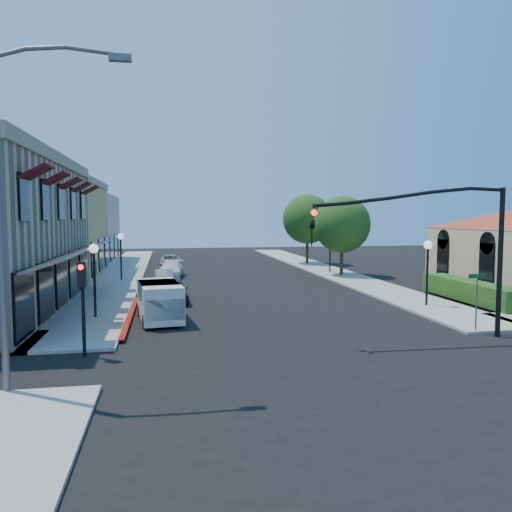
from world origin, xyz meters
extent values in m
plane|color=black|center=(0.00, 0.00, 0.00)|extent=(120.00, 120.00, 0.00)
cube|color=gray|center=(-8.75, 27.00, 0.06)|extent=(3.50, 50.00, 0.12)
cube|color=gray|center=(8.75, 27.00, 0.06)|extent=(3.50, 50.00, 0.12)
cube|color=maroon|center=(-6.90, 8.00, 0.00)|extent=(0.25, 10.00, 0.06)
cube|color=tan|center=(-10.65, 11.00, 7.80)|extent=(0.50, 18.20, 0.60)
cube|color=#561416|center=(-9.60, 11.00, 3.05)|extent=(1.75, 17.00, 0.67)
cube|color=#4A0E12|center=(-9.95, 4.00, 6.55)|extent=(1.02, 1.50, 0.60)
cube|color=#4A0E12|center=(-9.95, 7.40, 6.55)|extent=(1.02, 1.50, 0.60)
cube|color=#4A0E12|center=(-9.95, 10.80, 6.55)|extent=(1.02, 1.50, 0.60)
cube|color=#4A0E12|center=(-9.95, 14.20, 6.55)|extent=(1.02, 1.50, 0.60)
cube|color=#4A0E12|center=(-9.95, 17.60, 6.55)|extent=(1.02, 1.50, 0.60)
cube|color=black|center=(-10.45, 3.50, 1.60)|extent=(0.12, 2.60, 2.60)
cube|color=black|center=(-10.45, 6.90, 1.60)|extent=(0.12, 2.60, 2.60)
cube|color=black|center=(-10.45, 10.30, 1.60)|extent=(0.12, 2.60, 2.60)
cube|color=black|center=(-10.45, 13.70, 1.60)|extent=(0.12, 2.60, 2.60)
cube|color=black|center=(-10.45, 17.10, 1.60)|extent=(0.12, 2.60, 2.60)
cube|color=tan|center=(-15.50, 26.00, 3.80)|extent=(10.00, 12.00, 7.60)
cube|color=beige|center=(-15.50, 38.00, 3.50)|extent=(10.00, 12.00, 7.00)
cube|color=black|center=(14.45, 11.50, 1.80)|extent=(0.12, 1.40, 2.80)
cube|color=black|center=(14.45, 16.50, 1.80)|extent=(0.12, 1.40, 2.80)
cube|color=#1E4714|center=(11.70, 9.00, 0.00)|extent=(1.40, 8.00, 1.10)
cylinder|color=#331D14|center=(8.80, 22.00, 1.05)|extent=(0.28, 0.28, 2.10)
sphere|color=#1E4714|center=(8.80, 22.00, 4.20)|extent=(4.56, 4.56, 4.56)
cylinder|color=#331D14|center=(8.80, 32.00, 1.14)|extent=(0.28, 0.28, 2.27)
sphere|color=#1E4714|center=(8.80, 32.00, 4.55)|extent=(4.94, 4.94, 4.94)
cylinder|color=black|center=(8.00, 1.50, 3.00)|extent=(0.20, 0.20, 6.00)
cylinder|color=black|center=(4.10, 1.50, 5.60)|extent=(7.80, 0.14, 0.14)
imported|color=black|center=(0.20, 1.50, 4.70)|extent=(0.20, 0.16, 1.00)
sphere|color=#FF0C0C|center=(0.20, 1.32, 5.00)|extent=(0.22, 0.22, 0.22)
cylinder|color=black|center=(-8.00, 1.50, 1.50)|extent=(0.12, 0.12, 3.00)
cube|color=black|center=(-8.00, 1.35, 2.90)|extent=(0.28, 0.22, 0.85)
sphere|color=#FF0C0C|center=(-8.00, 1.23, 3.15)|extent=(0.18, 0.18, 0.18)
cylinder|color=#595B5E|center=(-9.50, -2.00, 4.50)|extent=(0.20, 0.20, 9.00)
cylinder|color=#595B5E|center=(-8.00, -2.00, 9.25)|extent=(3.00, 0.12, 0.12)
cube|color=#595B5E|center=(-6.30, -2.00, 9.15)|extent=(0.60, 0.25, 0.18)
cylinder|color=#595B5E|center=(7.50, 2.20, 1.25)|extent=(0.06, 0.06, 2.50)
cube|color=#0C591E|center=(7.50, 2.20, 2.40)|extent=(0.80, 0.04, 0.18)
cylinder|color=black|center=(-8.50, 8.00, 1.60)|extent=(0.12, 0.12, 3.20)
sphere|color=white|center=(-8.50, 8.00, 3.35)|extent=(0.44, 0.44, 0.44)
cylinder|color=black|center=(-8.50, 22.00, 1.60)|extent=(0.12, 0.12, 3.20)
sphere|color=white|center=(-8.50, 22.00, 3.35)|extent=(0.44, 0.44, 0.44)
cylinder|color=black|center=(8.50, 8.00, 1.60)|extent=(0.12, 0.12, 3.20)
sphere|color=white|center=(8.50, 8.00, 3.35)|extent=(0.44, 0.44, 0.44)
cylinder|color=black|center=(8.50, 24.00, 1.60)|extent=(0.12, 0.12, 3.20)
sphere|color=white|center=(8.50, 24.00, 3.35)|extent=(0.44, 0.44, 0.44)
cube|color=silver|center=(-5.49, 7.02, 0.96)|extent=(2.24, 4.23, 1.65)
cube|color=silver|center=(-5.27, 5.29, 0.87)|extent=(1.75, 0.76, 0.92)
cube|color=black|center=(-5.31, 5.61, 1.33)|extent=(1.56, 0.29, 0.83)
cube|color=black|center=(-5.52, 7.30, 1.38)|extent=(2.05, 2.59, 0.83)
cylinder|color=black|center=(-6.09, 5.56, 0.30)|extent=(0.30, 0.63, 0.61)
cylinder|color=black|center=(-6.44, 8.29, 0.30)|extent=(0.30, 0.63, 0.61)
cylinder|color=black|center=(-4.54, 5.76, 0.30)|extent=(0.30, 0.63, 0.61)
cylinder|color=black|center=(-4.89, 8.49, 0.30)|extent=(0.30, 0.63, 0.61)
imported|color=black|center=(-4.80, 12.00, 0.67)|extent=(1.71, 3.98, 1.34)
imported|color=gray|center=(-5.33, 19.00, 0.56)|extent=(1.39, 3.44, 1.11)
imported|color=white|center=(-4.80, 23.67, 0.63)|extent=(2.32, 4.53, 1.26)
imported|color=#B6B8BB|center=(-4.80, 31.88, 0.57)|extent=(2.08, 4.21, 1.15)
camera|label=1|loc=(-5.14, -16.30, 4.89)|focal=35.00mm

